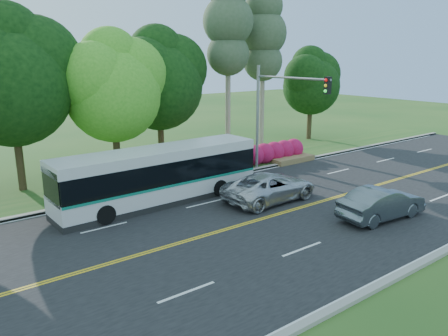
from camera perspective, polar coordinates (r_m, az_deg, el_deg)
ground at (r=20.83m, az=4.02°, el=-6.96°), size 120.00×120.00×0.00m
road at (r=20.82m, az=4.02°, el=-6.93°), size 60.00×14.00×0.02m
curb_north at (r=26.31m, az=-6.24°, el=-2.23°), size 60.00×0.30×0.15m
curb_south at (r=16.60m, az=20.90°, el=-13.51°), size 60.00×0.30×0.15m
grass_verge at (r=27.86m, az=-8.20°, el=-1.40°), size 60.00×4.00×0.10m
lane_markings at (r=20.76m, az=3.82°, el=-6.96°), size 57.60×13.82×0.00m
tree_row at (r=27.78m, az=-21.50°, el=11.70°), size 44.70×9.10×13.84m
bougainvillea_hedge at (r=31.03m, az=4.20°, el=1.62°), size 9.50×2.25×1.50m
traffic_signal at (r=27.92m, az=7.02°, el=8.35°), size 0.42×6.10×7.00m
transit_bus at (r=23.13m, az=-8.44°, el=-1.06°), size 11.24×2.77×2.92m
sedan at (r=22.15m, az=19.90°, el=-4.35°), size 4.74×2.03×1.52m
suv at (r=23.53m, az=6.03°, el=-2.47°), size 5.49×2.63×1.51m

